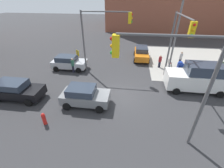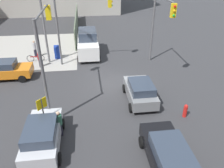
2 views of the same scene
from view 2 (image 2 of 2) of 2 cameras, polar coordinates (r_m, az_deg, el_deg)
ground_plane at (r=18.38m, az=0.08°, el=0.12°), size 120.00×120.00×0.00m
sidewalk_corner at (r=27.39m, az=-21.68°, el=8.20°), size 12.00×12.00×0.01m
construction_fence at (r=33.21m, az=-9.28°, el=15.54°), size 16.73×0.12×2.40m
traffic_signal_nw_corner at (r=14.28m, az=-17.09°, el=10.23°), size 5.18×0.36×6.50m
traffic_signal_se_corner at (r=20.14m, az=12.44°, el=16.17°), size 4.90×0.36×6.50m
traffic_signal_ne_corner at (r=20.87m, az=-8.77°, el=17.00°), size 0.36×5.18×6.50m
street_lamp_corner at (r=21.53m, az=-17.31°, el=16.69°), size 2.41×1.56×8.00m
warning_sign_two_way at (r=13.11m, az=-17.64°, el=-6.40°), size 0.48×0.48×2.40m
mailbox_blue at (r=23.77m, az=-14.02°, el=8.31°), size 0.56×0.64×1.43m
fire_hydrant at (r=15.16m, az=18.61°, el=-6.56°), size 0.26×0.26×0.94m
sedan_orange at (r=20.96m, az=-26.15°, el=3.38°), size 2.02×4.24×1.62m
sedan_gray at (r=15.86m, az=7.37°, el=-1.83°), size 3.81×2.02×1.62m
hatchback_black at (r=11.37m, az=14.62°, el=-17.81°), size 4.41×2.02×1.62m
hatchback_silver at (r=12.65m, az=-17.72°, el=-12.54°), size 4.00×2.02×1.62m
van_white_delivery at (r=24.04m, az=-6.33°, el=10.56°), size 5.40×2.32×2.62m
pedestrian_crossing at (r=24.68m, az=-19.52°, el=8.72°), size 0.36×0.36×1.81m
pedestrian_waiting at (r=13.09m, az=-13.62°, el=-9.94°), size 0.36×0.36×1.71m
pedestrian_walking_north at (r=22.17m, az=-18.36°, el=6.22°), size 0.36×0.36×1.56m
bicycle_leaning_on_fence at (r=23.75m, az=-19.31°, el=6.39°), size 0.05×1.75×0.97m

